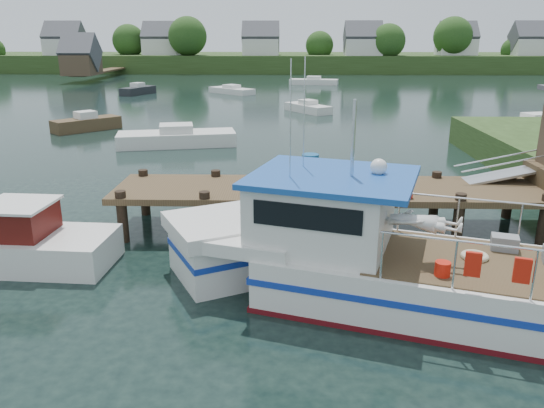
{
  "coord_description": "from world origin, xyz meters",
  "views": [
    {
      "loc": [
        -0.6,
        -16.19,
        5.97
      ],
      "look_at": [
        -1.0,
        -1.5,
        1.3
      ],
      "focal_mm": 35.0,
      "sensor_mm": 36.0,
      "label": 1
    }
  ],
  "objects_px": {
    "moored_far": "(314,81)",
    "moored_c": "(537,122)",
    "lobster_boat": "(381,260)",
    "moored_rowboat": "(86,123)",
    "moored_b": "(308,108)",
    "moored_a": "(177,138)",
    "moored_d": "(232,90)",
    "dock": "(516,162)",
    "moored_e": "(138,90)"
  },
  "relations": [
    {
      "from": "moored_far",
      "to": "moored_c",
      "type": "relative_size",
      "value": 1.0
    },
    {
      "from": "lobster_boat",
      "to": "moored_rowboat",
      "type": "xyz_separation_m",
      "value": [
        -15.43,
        23.22,
        -0.54
      ]
    },
    {
      "from": "moored_far",
      "to": "moored_b",
      "type": "relative_size",
      "value": 1.38
    },
    {
      "from": "moored_a",
      "to": "moored_c",
      "type": "xyz_separation_m",
      "value": [
        23.36,
        6.93,
        -0.09
      ]
    },
    {
      "from": "moored_c",
      "to": "moored_a",
      "type": "bearing_deg",
      "value": -169.07
    },
    {
      "from": "moored_rowboat",
      "to": "moored_d",
      "type": "height_order",
      "value": "moored_rowboat"
    },
    {
      "from": "moored_b",
      "to": "lobster_boat",
      "type": "bearing_deg",
      "value": -68.76
    },
    {
      "from": "moored_c",
      "to": "moored_d",
      "type": "xyz_separation_m",
      "value": [
        -23.1,
        21.75,
        -0.0
      ]
    },
    {
      "from": "moored_far",
      "to": "moored_a",
      "type": "height_order",
      "value": "moored_a"
    },
    {
      "from": "dock",
      "to": "moored_b",
      "type": "height_order",
      "value": "dock"
    },
    {
      "from": "dock",
      "to": "moored_rowboat",
      "type": "bearing_deg",
      "value": 137.85
    },
    {
      "from": "moored_rowboat",
      "to": "moored_d",
      "type": "distance_m",
      "value": 24.87
    },
    {
      "from": "lobster_boat",
      "to": "moored_d",
      "type": "distance_m",
      "value": 47.73
    },
    {
      "from": "moored_rowboat",
      "to": "moored_d",
      "type": "xyz_separation_m",
      "value": [
        7.24,
        23.8,
        -0.12
      ]
    },
    {
      "from": "lobster_boat",
      "to": "moored_b",
      "type": "height_order",
      "value": "lobster_boat"
    },
    {
      "from": "moored_d",
      "to": "moored_e",
      "type": "bearing_deg",
      "value": 169.04
    },
    {
      "from": "moored_rowboat",
      "to": "lobster_boat",
      "type": "bearing_deg",
      "value": -72.14
    },
    {
      "from": "moored_far",
      "to": "moored_e",
      "type": "distance_m",
      "value": 23.22
    },
    {
      "from": "moored_far",
      "to": "moored_b",
      "type": "bearing_deg",
      "value": -99.28
    },
    {
      "from": "moored_rowboat",
      "to": "moored_a",
      "type": "relative_size",
      "value": 0.6
    },
    {
      "from": "moored_a",
      "to": "moored_d",
      "type": "relative_size",
      "value": 1.28
    },
    {
      "from": "moored_rowboat",
      "to": "moored_c",
      "type": "distance_m",
      "value": 30.4
    },
    {
      "from": "moored_far",
      "to": "moored_a",
      "type": "xyz_separation_m",
      "value": [
        -9.74,
        -40.35,
        0.06
      ]
    },
    {
      "from": "dock",
      "to": "moored_far",
      "type": "xyz_separation_m",
      "value": [
        -3.6,
        53.85,
        -1.85
      ]
    },
    {
      "from": "lobster_boat",
      "to": "moored_far",
      "type": "distance_m",
      "value": 58.7
    },
    {
      "from": "lobster_boat",
      "to": "moored_e",
      "type": "bearing_deg",
      "value": 129.34
    },
    {
      "from": "lobster_boat",
      "to": "moored_b",
      "type": "relative_size",
      "value": 2.44
    },
    {
      "from": "dock",
      "to": "moored_c",
      "type": "relative_size",
      "value": 2.59
    },
    {
      "from": "moored_rowboat",
      "to": "moored_c",
      "type": "relative_size",
      "value": 0.65
    },
    {
      "from": "lobster_boat",
      "to": "dock",
      "type": "bearing_deg",
      "value": 62.45
    },
    {
      "from": "moored_far",
      "to": "moored_a",
      "type": "distance_m",
      "value": 41.51
    },
    {
      "from": "moored_a",
      "to": "moored_b",
      "type": "xyz_separation_m",
      "value": [
        7.99,
        14.06,
        -0.07
      ]
    },
    {
      "from": "moored_rowboat",
      "to": "moored_d",
      "type": "relative_size",
      "value": 0.77
    },
    {
      "from": "moored_b",
      "to": "moored_d",
      "type": "height_order",
      "value": "moored_b"
    },
    {
      "from": "moored_rowboat",
      "to": "moored_a",
      "type": "height_order",
      "value": "moored_rowboat"
    },
    {
      "from": "moored_rowboat",
      "to": "moored_b",
      "type": "bearing_deg",
      "value": 15.79
    },
    {
      "from": "dock",
      "to": "moored_c",
      "type": "distance_m",
      "value": 22.84
    },
    {
      "from": "moored_a",
      "to": "moored_b",
      "type": "distance_m",
      "value": 16.17
    },
    {
      "from": "moored_e",
      "to": "dock",
      "type": "bearing_deg",
      "value": -47.87
    },
    {
      "from": "moored_b",
      "to": "moored_a",
      "type": "bearing_deg",
      "value": -99.19
    },
    {
      "from": "lobster_boat",
      "to": "moored_c",
      "type": "xyz_separation_m",
      "value": [
        14.91,
        25.27,
        -0.65
      ]
    },
    {
      "from": "moored_rowboat",
      "to": "moored_c",
      "type": "xyz_separation_m",
      "value": [
        30.33,
        2.05,
        -0.11
      ]
    },
    {
      "from": "moored_b",
      "to": "moored_c",
      "type": "height_order",
      "value": "moored_b"
    },
    {
      "from": "moored_a",
      "to": "moored_d",
      "type": "xyz_separation_m",
      "value": [
        0.26,
        28.68,
        -0.1
      ]
    },
    {
      "from": "moored_far",
      "to": "moored_c",
      "type": "bearing_deg",
      "value": -73.29
    },
    {
      "from": "moored_d",
      "to": "moored_rowboat",
      "type": "bearing_deg",
      "value": -123.66
    },
    {
      "from": "moored_b",
      "to": "dock",
      "type": "bearing_deg",
      "value": -58.58
    },
    {
      "from": "lobster_boat",
      "to": "moored_d",
      "type": "xyz_separation_m",
      "value": [
        -8.19,
        47.02,
        -0.65
      ]
    },
    {
      "from": "moored_far",
      "to": "moored_d",
      "type": "relative_size",
      "value": 1.19
    },
    {
      "from": "moored_far",
      "to": "moored_e",
      "type": "bearing_deg",
      "value": -152.37
    }
  ]
}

